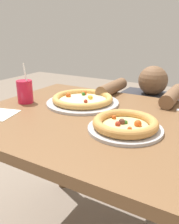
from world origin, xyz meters
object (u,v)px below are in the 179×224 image
object	(u,v)px
pizza_far	(83,100)
pizza_near	(125,125)
drink_cup_colored	(25,91)
diner_seated	(147,139)

from	to	relation	value
pizza_far	pizza_near	bearing A→B (deg)	-32.76
pizza_near	drink_cup_colored	world-z (taller)	drink_cup_colored
pizza_near	pizza_far	size ratio (longest dim) A/B	0.77
pizza_near	drink_cup_colored	xyz separation A→B (m)	(-0.57, 0.07, 0.04)
pizza_near	diner_seated	world-z (taller)	diner_seated
pizza_near	diner_seated	size ratio (longest dim) A/B	0.31
drink_cup_colored	diner_seated	bearing A→B (deg)	51.72
pizza_far	diner_seated	xyz separation A→B (m)	(0.21, 0.47, -0.36)
pizza_far	diner_seated	world-z (taller)	diner_seated
pizza_near	diner_seated	bearing A→B (deg)	98.30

